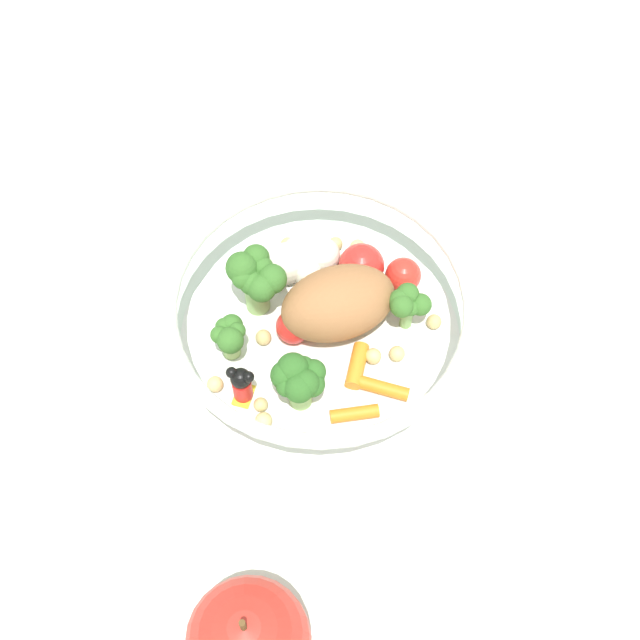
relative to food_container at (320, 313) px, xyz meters
name	(u,v)px	position (x,y,z in m)	size (l,w,h in m)	color
ground_plane	(291,354)	(-0.02, -0.02, -0.03)	(2.40, 2.40, 0.00)	silver
food_container	(320,313)	(0.00, 0.00, 0.00)	(0.21, 0.21, 0.07)	white
loose_apple	(249,640)	(0.00, -0.22, 0.00)	(0.07, 0.07, 0.08)	red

